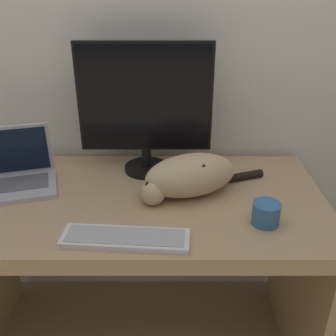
{
  "coord_description": "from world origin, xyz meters",
  "views": [
    {
      "loc": [
        0.13,
        -0.9,
        1.53
      ],
      "look_at": [
        0.12,
        0.32,
        0.91
      ],
      "focal_mm": 42.0,
      "sensor_mm": 36.0,
      "label": 1
    }
  ],
  "objects": [
    {
      "name": "coffee_mug",
      "position": [
        0.45,
        0.19,
        0.81
      ],
      "size": [
        0.09,
        0.09,
        0.08
      ],
      "color": "teal",
      "rests_on": "desk"
    },
    {
      "name": "wall_back",
      "position": [
        0.0,
        0.78,
        1.3
      ],
      "size": [
        6.4,
        0.06,
        2.6
      ],
      "color": "silver",
      "rests_on": "ground_plane"
    },
    {
      "name": "desk",
      "position": [
        0.0,
        0.36,
        0.61
      ],
      "size": [
        1.42,
        0.72,
        0.78
      ],
      "color": "tan",
      "rests_on": "ground_plane"
    },
    {
      "name": "cat",
      "position": [
        0.21,
        0.38,
        0.86
      ],
      "size": [
        0.5,
        0.3,
        0.16
      ],
      "rotation": [
        0.0,
        0.0,
        0.34
      ],
      "color": "#D1B284",
      "rests_on": "desk"
    },
    {
      "name": "monitor",
      "position": [
        0.04,
        0.58,
        1.05
      ],
      "size": [
        0.53,
        0.18,
        0.53
      ],
      "color": "black",
      "rests_on": "desk"
    },
    {
      "name": "laptop",
      "position": [
        -0.47,
        0.43,
        0.82
      ],
      "size": [
        0.36,
        0.3,
        0.24
      ],
      "rotation": [
        0.0,
        0.0,
        0.28
      ],
      "color": "#B7B7BC",
      "rests_on": "desk"
    },
    {
      "name": "external_keyboard",
      "position": [
        -0.01,
        0.09,
        0.79
      ],
      "size": [
        0.41,
        0.14,
        0.02
      ],
      "rotation": [
        0.0,
        0.0,
        -0.08
      ],
      "color": "white",
      "rests_on": "desk"
    }
  ]
}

